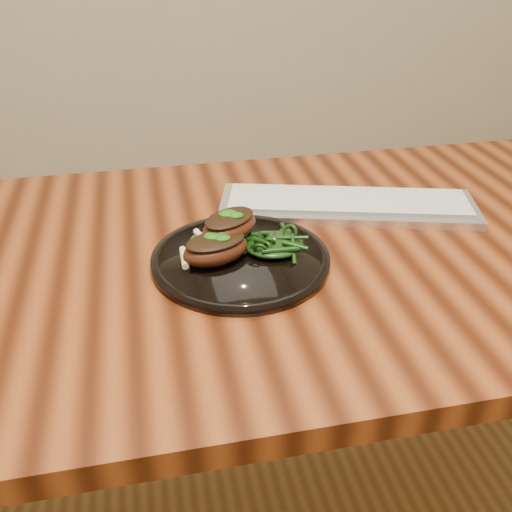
% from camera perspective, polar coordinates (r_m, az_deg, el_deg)
% --- Properties ---
extents(desk, '(1.60, 0.80, 0.75)m').
position_cam_1_polar(desk, '(1.03, 3.89, -2.81)').
color(desk, '#381407').
rests_on(desk, ground).
extents(plate, '(0.29, 0.29, 0.02)m').
position_cam_1_polar(plate, '(0.92, -1.54, -0.29)').
color(plate, black).
rests_on(plate, desk).
extents(lamb_chop_front, '(0.13, 0.10, 0.05)m').
position_cam_1_polar(lamb_chop_front, '(0.89, -4.10, 0.80)').
color(lamb_chop_front, '#461C0D').
rests_on(lamb_chop_front, plate).
extents(lamb_chop_back, '(0.12, 0.12, 0.05)m').
position_cam_1_polar(lamb_chop_back, '(0.92, -2.71, 3.11)').
color(lamb_chop_back, '#461C0D').
rests_on(lamb_chop_back, plate).
extents(herb_smear, '(0.08, 0.05, 0.00)m').
position_cam_1_polar(herb_smear, '(0.97, -4.33, 1.83)').
color(herb_smear, '#0C4E08').
rests_on(herb_smear, plate).
extents(greens_heap, '(0.10, 0.09, 0.04)m').
position_cam_1_polar(greens_heap, '(0.93, 1.83, 1.50)').
color(greens_heap, black).
rests_on(greens_heap, plate).
extents(keyboard, '(0.51, 0.27, 0.02)m').
position_cam_1_polar(keyboard, '(1.11, 9.15, 5.11)').
color(keyboard, silver).
rests_on(keyboard, desk).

